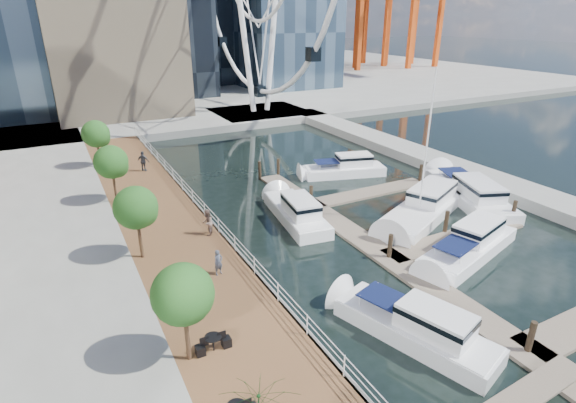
% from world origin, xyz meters
% --- Properties ---
extents(ground, '(520.00, 520.00, 0.00)m').
position_xyz_m(ground, '(0.00, 0.00, 0.00)').
color(ground, black).
rests_on(ground, ground).
extents(boardwalk, '(6.00, 60.00, 1.00)m').
position_xyz_m(boardwalk, '(-9.00, 15.00, 0.50)').
color(boardwalk, brown).
rests_on(boardwalk, ground).
extents(seawall, '(0.25, 60.00, 1.00)m').
position_xyz_m(seawall, '(-6.00, 15.00, 0.50)').
color(seawall, '#595954').
rests_on(seawall, ground).
extents(land_far, '(200.00, 114.00, 1.00)m').
position_xyz_m(land_far, '(0.00, 102.00, 0.50)').
color(land_far, gray).
rests_on(land_far, ground).
extents(breakwater, '(4.00, 60.00, 1.00)m').
position_xyz_m(breakwater, '(20.00, 20.00, 0.50)').
color(breakwater, gray).
rests_on(breakwater, ground).
extents(pier, '(14.00, 12.00, 1.00)m').
position_xyz_m(pier, '(14.00, 52.00, 0.50)').
color(pier, gray).
rests_on(pier, ground).
extents(railing, '(0.10, 60.00, 1.05)m').
position_xyz_m(railing, '(-6.10, 15.00, 1.52)').
color(railing, white).
rests_on(railing, boardwalk).
extents(floating_docks, '(16.00, 34.00, 2.60)m').
position_xyz_m(floating_docks, '(7.97, 9.98, 0.49)').
color(floating_docks, '#6D6051').
rests_on(floating_docks, ground).
extents(street_trees, '(2.60, 42.60, 4.60)m').
position_xyz_m(street_trees, '(-11.40, 14.00, 4.29)').
color(street_trees, '#3F2B1C').
rests_on(street_trees, ground).
extents(yacht_foreground, '(10.26, 5.32, 2.15)m').
position_xyz_m(yacht_foreground, '(7.97, 5.96, 0.00)').
color(yacht_foreground, white).
rests_on(yacht_foreground, ground).
extents(pedestrian_near, '(0.64, 0.51, 1.54)m').
position_xyz_m(pedestrian_near, '(-7.92, 9.91, 1.77)').
color(pedestrian_near, '#444A5A').
rests_on(pedestrian_near, boardwalk).
extents(pedestrian_mid, '(1.04, 1.11, 1.81)m').
position_xyz_m(pedestrian_mid, '(-6.85, 15.00, 1.91)').
color(pedestrian_mid, '#7F6258').
rests_on(pedestrian_mid, boardwalk).
extents(pedestrian_far, '(1.17, 1.10, 1.93)m').
position_xyz_m(pedestrian_far, '(-7.90, 30.75, 1.97)').
color(pedestrian_far, '#333640').
rests_on(pedestrian_far, boardwalk).
extents(moored_yachts, '(23.03, 35.31, 11.50)m').
position_xyz_m(moored_yachts, '(9.24, 11.29, 0.00)').
color(moored_yachts, white).
rests_on(moored_yachts, ground).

